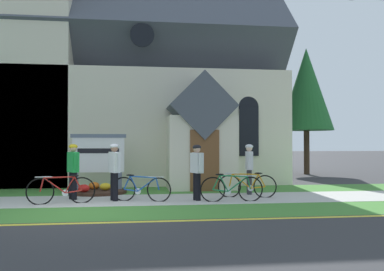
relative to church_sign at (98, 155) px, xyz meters
name	(u,v)px	position (x,y,z in m)	size (l,w,h in m)	color
ground	(97,192)	(-0.03, -0.02, -1.24)	(140.00, 140.00, 0.00)	#333335
sidewalk_slab	(143,200)	(1.46, -2.07, -1.24)	(32.00, 2.38, 0.01)	#B7B5AD
grass_verge	(144,212)	(1.46, -4.27, -1.24)	(32.00, 2.02, 0.01)	#427F33
church_lawn	(142,191)	(1.46, 0.26, -1.24)	(24.00, 2.29, 0.01)	#427F33
curb_paint_stripe	(145,222)	(1.46, -5.44, -1.24)	(28.00, 0.16, 0.01)	yellow
church_building	(133,83)	(1.08, 6.17, 3.34)	(12.22, 12.12, 12.27)	beige
church_sign	(98,155)	(0.00, 0.00, 0.00)	(1.82, 0.13, 1.94)	slate
flower_bed	(97,191)	(-0.02, -0.32, -1.16)	(1.89, 1.89, 0.34)	#382319
bicycle_white	(247,185)	(4.58, -1.97, -0.88)	(1.73, 0.43, 0.77)	black
bicycle_yellow	(141,188)	(1.39, -2.37, -0.88)	(1.66, 0.56, 0.78)	black
bicycle_black	(231,188)	(3.91, -2.76, -0.87)	(1.79, 0.10, 0.81)	black
bicycle_green	(61,190)	(-0.74, -2.59, -0.87)	(1.78, 0.33, 0.80)	black
cyclist_in_green_jersey	(73,167)	(-0.56, -1.77, -0.31)	(0.40, 0.72, 1.61)	black
cyclist_in_blue_jersey	(114,168)	(0.64, -2.19, -0.30)	(0.36, 0.74, 1.63)	black
cyclist_in_orange_jersey	(197,168)	(2.97, -2.44, -0.32)	(0.35, 0.65, 1.60)	black
cyclist_in_red_jersey	(249,165)	(4.84, -1.26, -0.31)	(0.29, 0.72, 1.61)	#2D2D33
roadside_conifer	(306,89)	(10.19, 6.76, 3.26)	(2.83, 2.83, 6.71)	#3D2D1E
distant_hill	(71,151)	(-12.04, 72.70, -1.24)	(80.34, 52.68, 23.63)	#847A5B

